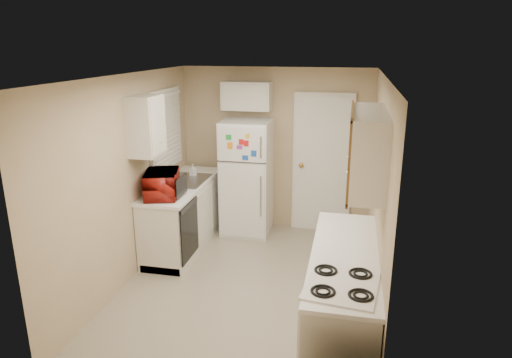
# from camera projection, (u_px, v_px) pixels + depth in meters

# --- Properties ---
(floor) EXTENTS (3.80, 3.80, 0.00)m
(floor) POSITION_uv_depth(u_px,v_px,m) (247.00, 285.00, 5.36)
(floor) COLOR #B7AE99
(floor) RESTS_ON ground
(ceiling) EXTENTS (3.80, 3.80, 0.00)m
(ceiling) POSITION_uv_depth(u_px,v_px,m) (246.00, 76.00, 4.67)
(ceiling) COLOR white
(ceiling) RESTS_ON floor
(wall_left) EXTENTS (3.80, 3.80, 0.00)m
(wall_left) POSITION_uv_depth(u_px,v_px,m) (129.00, 180.00, 5.29)
(wall_left) COLOR tan
(wall_left) RESTS_ON floor
(wall_right) EXTENTS (3.80, 3.80, 0.00)m
(wall_right) POSITION_uv_depth(u_px,v_px,m) (378.00, 196.00, 4.73)
(wall_right) COLOR tan
(wall_right) RESTS_ON floor
(wall_back) EXTENTS (2.80, 2.80, 0.00)m
(wall_back) POSITION_uv_depth(u_px,v_px,m) (275.00, 149.00, 6.79)
(wall_back) COLOR tan
(wall_back) RESTS_ON floor
(wall_front) EXTENTS (2.80, 2.80, 0.00)m
(wall_front) POSITION_uv_depth(u_px,v_px,m) (186.00, 267.00, 3.23)
(wall_front) COLOR tan
(wall_front) RESTS_ON floor
(left_counter) EXTENTS (0.60, 1.80, 0.90)m
(left_counter) POSITION_uv_depth(u_px,v_px,m) (184.00, 215.00, 6.29)
(left_counter) COLOR silver
(left_counter) RESTS_ON floor
(dishwasher) EXTENTS (0.03, 0.58, 0.72)m
(dishwasher) POSITION_uv_depth(u_px,v_px,m) (189.00, 230.00, 5.66)
(dishwasher) COLOR black
(dishwasher) RESTS_ON floor
(sink) EXTENTS (0.54, 0.74, 0.16)m
(sink) POSITION_uv_depth(u_px,v_px,m) (187.00, 183.00, 6.31)
(sink) COLOR gray
(sink) RESTS_ON left_counter
(microwave) EXTENTS (0.64, 0.47, 0.38)m
(microwave) POSITION_uv_depth(u_px,v_px,m) (162.00, 185.00, 5.61)
(microwave) COLOR maroon
(microwave) RESTS_ON left_counter
(soap_bottle) EXTENTS (0.09, 0.10, 0.17)m
(soap_bottle) POSITION_uv_depth(u_px,v_px,m) (193.00, 169.00, 6.49)
(soap_bottle) COLOR white
(soap_bottle) RESTS_ON left_counter
(window_blinds) EXTENTS (0.10, 0.98, 1.08)m
(window_blinds) POSITION_uv_depth(u_px,v_px,m) (166.00, 130.00, 6.15)
(window_blinds) COLOR silver
(window_blinds) RESTS_ON wall_left
(upper_cabinet_left) EXTENTS (0.30, 0.45, 0.70)m
(upper_cabinet_left) POSITION_uv_depth(u_px,v_px,m) (146.00, 126.00, 5.29)
(upper_cabinet_left) COLOR silver
(upper_cabinet_left) RESTS_ON wall_left
(refrigerator) EXTENTS (0.69, 0.67, 1.68)m
(refrigerator) POSITION_uv_depth(u_px,v_px,m) (247.00, 177.00, 6.65)
(refrigerator) COLOR white
(refrigerator) RESTS_ON floor
(cabinet_over_fridge) EXTENTS (0.70, 0.30, 0.40)m
(cabinet_over_fridge) POSITION_uv_depth(u_px,v_px,m) (247.00, 96.00, 6.50)
(cabinet_over_fridge) COLOR silver
(cabinet_over_fridge) RESTS_ON wall_back
(interior_door) EXTENTS (0.86, 0.06, 2.08)m
(interior_door) POSITION_uv_depth(u_px,v_px,m) (322.00, 164.00, 6.67)
(interior_door) COLOR white
(interior_door) RESTS_ON floor
(right_counter) EXTENTS (0.60, 2.00, 0.90)m
(right_counter) POSITION_uv_depth(u_px,v_px,m) (342.00, 297.00, 4.26)
(right_counter) COLOR silver
(right_counter) RESTS_ON floor
(stove) EXTENTS (0.63, 0.74, 0.81)m
(stove) POSITION_uv_depth(u_px,v_px,m) (339.00, 338.00, 3.73)
(stove) COLOR white
(stove) RESTS_ON floor
(upper_cabinet_right) EXTENTS (0.30, 1.20, 0.70)m
(upper_cabinet_right) POSITION_uv_depth(u_px,v_px,m) (368.00, 149.00, 4.12)
(upper_cabinet_right) COLOR silver
(upper_cabinet_right) RESTS_ON wall_right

